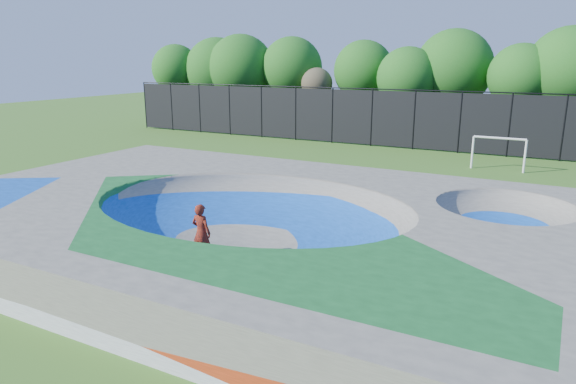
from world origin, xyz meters
The scene contains 7 objects.
ground centered at (0.00, 0.00, 0.00)m, with size 120.00×120.00×0.00m, color #32601A.
skate_deck centered at (0.00, 0.00, 0.75)m, with size 22.00×14.00×1.50m, color gray.
skater centered at (-0.61, -1.89, 0.90)m, with size 0.66×0.43×1.80m, color red.
skateboard centered at (-0.61, -1.89, 0.03)m, with size 0.78×0.22×0.05m, color black.
soccer_goal centered at (5.93, 16.37, 1.29)m, with size 2.84×0.12×1.87m.
fence centered at (0.00, 21.00, 2.10)m, with size 48.09×0.09×4.04m.
treeline centered at (-0.86, 26.11, 5.09)m, with size 51.74×7.19×8.42m.
Camera 1 is at (8.66, -13.80, 6.06)m, focal length 32.00 mm.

